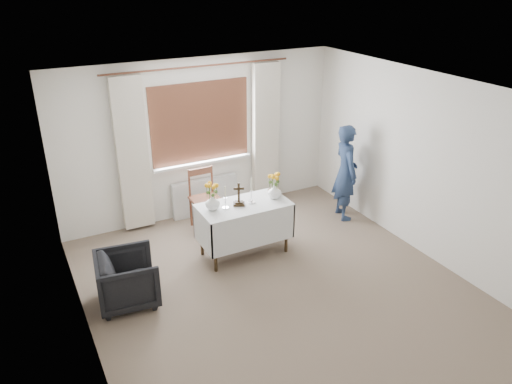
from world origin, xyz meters
The scene contains 12 objects.
ground centered at (0.00, 0.00, 0.00)m, with size 5.00×5.00×0.00m, color #816E59.
altar_table centered at (0.01, 1.00, 0.38)m, with size 1.24×0.64×0.76m, color silver.
wooden_chair centered at (-0.17, 1.94, 0.47)m, with size 0.43×0.43×0.93m, color brown, non-canonical shape.
armchair centered at (-1.72, 0.64, 0.32)m, with size 0.68×0.70×0.64m, color black.
person centered at (1.92, 1.29, 0.77)m, with size 0.56×0.37×1.53m, color navy.
radiator centered at (0.00, 2.42, 0.30)m, with size 1.10×0.10×0.60m, color silver.
wooden_cross centered at (-0.06, 1.01, 0.93)m, with size 0.15×0.11×0.33m, color black, non-canonical shape.
candlestick_left centered at (-0.26, 1.01, 0.92)m, with size 0.09×0.09×0.31m, color white, non-canonical shape.
candlestick_right centered at (0.12, 1.01, 0.94)m, with size 0.10×0.10×0.37m, color white, non-canonical shape.
flower_vase_left centered at (-0.42, 1.06, 0.86)m, with size 0.20×0.20×0.20m, color white.
flower_vase_right centered at (0.47, 0.99, 0.86)m, with size 0.19×0.19×0.20m, color white.
wicker_basket centered at (0.53, 1.10, 0.79)m, with size 0.17×0.17×0.07m, color brown.
Camera 1 is at (-2.65, -4.45, 3.71)m, focal length 35.00 mm.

